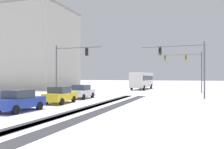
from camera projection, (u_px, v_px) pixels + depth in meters
name	position (u px, v px, depth m)	size (l,w,h in m)	color
wheel_track_left_lane	(84.00, 110.00, 19.20)	(0.72, 29.29, 0.01)	#38383D
wheel_track_right_lane	(29.00, 107.00, 20.87)	(0.86, 29.29, 0.01)	#38383D
wheel_track_center	(103.00, 110.00, 18.69)	(1.14, 29.29, 0.01)	#38383D
wheel_track_oncoming	(81.00, 109.00, 19.29)	(1.09, 29.29, 0.01)	#38383D
traffic_signal_far_right	(188.00, 64.00, 38.87)	(6.00, 0.62, 6.50)	#56565B
traffic_signal_near_left	(68.00, 62.00, 30.13)	(6.14, 0.38, 6.50)	#56565B
traffic_signal_near_right	(186.00, 60.00, 27.60)	(7.04, 0.38, 6.50)	#56565B
car_white_lead	(82.00, 92.00, 28.62)	(1.84, 4.10, 1.62)	silver
car_yellow_cab_second	(60.00, 95.00, 23.57)	(1.98, 4.18, 1.62)	yellow
car_blue_third	(19.00, 101.00, 18.14)	(1.99, 4.18, 1.62)	#233899
bus_oncoming	(142.00, 79.00, 49.89)	(2.84, 11.05, 3.38)	silver
office_building_far_left_block	(27.00, 49.00, 55.70)	(19.94, 15.24, 17.73)	#B2ADA3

